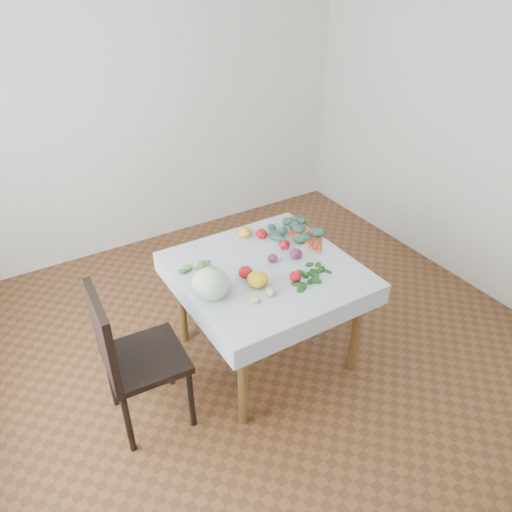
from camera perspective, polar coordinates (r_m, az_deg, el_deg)
The scene contains 19 objects.
ground at distance 3.73m, azimuth 1.04°, elevation -11.02°, with size 4.00×4.00×0.00m, color brown.
back_wall at distance 4.67m, azimuth -12.66°, elevation 16.78°, with size 4.00×0.04×2.70m, color silver.
table at distance 3.31m, azimuth 1.16°, elevation -2.86°, with size 1.00×1.00×0.75m.
tablecloth at distance 3.26m, azimuth 1.18°, elevation -1.44°, with size 1.12×1.12×0.01m, color white.
chair at distance 3.00m, azimuth -14.44°, elevation -10.66°, with size 0.48×0.48×1.00m.
cabbage at distance 2.96m, azimuth -5.22°, elevation -3.16°, with size 0.22×0.22×0.20m, color silver.
tomato_a at distance 3.56m, azimuth 0.66°, elevation 2.55°, with size 0.08×0.08×0.07m, color #B90C14.
tomato_b at distance 3.44m, azimuth 3.28°, elevation 1.29°, with size 0.08×0.08×0.07m, color #B90C14.
tomato_c at distance 3.15m, azimuth -1.20°, elevation -1.86°, with size 0.09×0.09×0.08m, color #B90C14.
tomato_d at distance 3.13m, azimuth 4.52°, elevation -2.33°, with size 0.08×0.08×0.07m, color #B90C14.
heirloom_back at distance 3.57m, azimuth -1.34°, elevation 2.72°, with size 0.10×0.10×0.07m, color gold.
heirloom_front at distance 3.07m, azimuth 0.19°, elevation -2.70°, with size 0.13×0.13×0.09m, color gold.
onion_a at distance 3.30m, azimuth 1.92°, elevation -0.25°, with size 0.07×0.07×0.06m, color #521739.
onion_b at distance 3.34m, azimuth 4.59°, elevation 0.26°, with size 0.09×0.09×0.07m, color #521739.
tomatillo_cluster at distance 2.99m, azimuth 0.35°, elevation -4.34°, with size 0.07×0.11×0.04m.
carrot_bunch at distance 3.59m, azimuth 6.29°, elevation 2.30°, with size 0.21×0.36×0.03m.
kale_bunch at distance 3.60m, azimuth 3.79°, elevation 2.71°, with size 0.39×0.30×0.05m.
basil_bunch at distance 3.19m, azimuth 5.89°, elevation -2.17°, with size 0.29×0.23×0.01m.
dill_bunch at distance 3.21m, azimuth -6.36°, elevation -1.95°, with size 0.25×0.19×0.02m.
Camera 1 is at (-1.46, -2.25, 2.59)m, focal length 35.00 mm.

